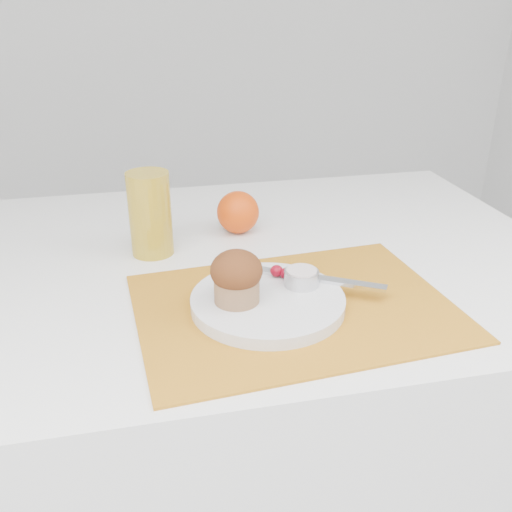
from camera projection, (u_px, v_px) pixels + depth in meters
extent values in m
cube|color=white|center=(231.00, 423.00, 1.16)|extent=(1.20, 0.80, 0.75)
cube|color=#BB751A|center=(294.00, 307.00, 0.84)|extent=(0.48, 0.37, 0.00)
cylinder|color=silver|center=(268.00, 302.00, 0.83)|extent=(0.26, 0.26, 0.02)
cylinder|color=silver|center=(301.00, 278.00, 0.85)|extent=(0.06, 0.06, 0.02)
cylinder|color=beige|center=(302.00, 271.00, 0.85)|extent=(0.06, 0.06, 0.01)
ellipsoid|color=#5A020E|center=(277.00, 271.00, 0.88)|extent=(0.02, 0.02, 0.02)
ellipsoid|color=#52020D|center=(286.00, 273.00, 0.88)|extent=(0.02, 0.02, 0.02)
cube|color=silver|center=(316.00, 278.00, 0.87)|extent=(0.19, 0.12, 0.01)
sphere|color=#E64808|center=(238.00, 212.00, 1.08)|extent=(0.08, 0.08, 0.08)
cylinder|color=#B49321|center=(150.00, 214.00, 0.98)|extent=(0.09, 0.09, 0.15)
cylinder|color=#986E49|center=(237.00, 290.00, 0.81)|extent=(0.07, 0.07, 0.03)
ellipsoid|color=#38180A|center=(236.00, 270.00, 0.80)|extent=(0.07, 0.07, 0.06)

